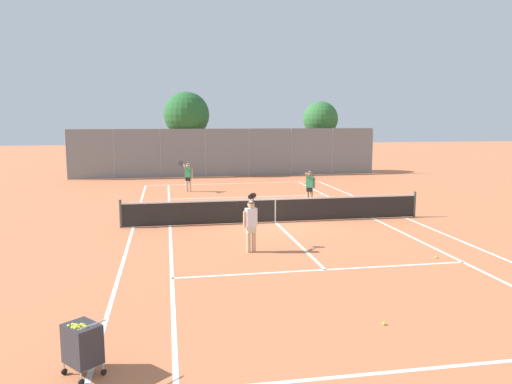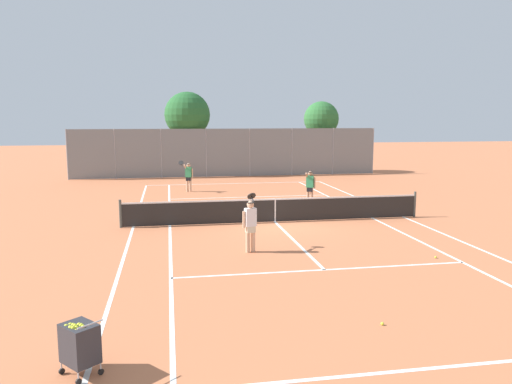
{
  "view_description": "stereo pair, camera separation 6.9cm",
  "coord_description": "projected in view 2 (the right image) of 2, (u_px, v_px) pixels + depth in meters",
  "views": [
    {
      "loc": [
        -4.18,
        -19.0,
        4.11
      ],
      "look_at": [
        -0.51,
        1.5,
        1.0
      ],
      "focal_mm": 35.0,
      "sensor_mm": 36.0,
      "label": 1
    },
    {
      "loc": [
        -4.11,
        -19.01,
        4.11
      ],
      "look_at": [
        -0.51,
        1.5,
        1.0
      ],
      "focal_mm": 35.0,
      "sensor_mm": 36.0,
      "label": 2
    }
  ],
  "objects": [
    {
      "name": "ground_plane",
      "position": [
        275.0,
        222.0,
        19.83
      ],
      "size": [
        120.0,
        120.0,
        0.0
      ],
      "primitive_type": "plane",
      "color": "#C67047"
    },
    {
      "name": "court_line_markings",
      "position": [
        275.0,
        222.0,
        19.83
      ],
      "size": [
        11.1,
        23.9,
        0.01
      ],
      "color": "white",
      "rests_on": "ground"
    },
    {
      "name": "tennis_net",
      "position": [
        275.0,
        209.0,
        19.75
      ],
      "size": [
        12.0,
        0.1,
        1.07
      ],
      "color": "#474C47",
      "rests_on": "ground"
    },
    {
      "name": "ball_cart",
      "position": [
        80.0,
        343.0,
        7.98
      ],
      "size": [
        0.76,
        0.77,
        0.96
      ],
      "color": "#2D2D33",
      "rests_on": "ground"
    },
    {
      "name": "player_near_side",
      "position": [
        250.0,
        223.0,
        15.28
      ],
      "size": [
        0.54,
        0.83,
        1.77
      ],
      "color": "#D8A884",
      "rests_on": "ground"
    },
    {
      "name": "player_far_left",
      "position": [
        188.0,
        175.0,
        27.81
      ],
      "size": [
        0.83,
        0.69,
        1.77
      ],
      "color": "#D8A884",
      "rests_on": "ground"
    },
    {
      "name": "player_far_right",
      "position": [
        310.0,
        185.0,
        23.73
      ],
      "size": [
        0.55,
        0.46,
        1.6
      ],
      "color": "tan",
      "rests_on": "ground"
    },
    {
      "name": "loose_tennis_ball_0",
      "position": [
        382.0,
        324.0,
        9.96
      ],
      "size": [
        0.07,
        0.07,
        0.07
      ],
      "primitive_type": "sphere",
      "color": "#D1DB33",
      "rests_on": "ground"
    },
    {
      "name": "loose_tennis_ball_1",
      "position": [
        177.0,
        213.0,
        21.43
      ],
      "size": [
        0.07,
        0.07,
        0.07
      ],
      "primitive_type": "sphere",
      "color": "#D1DB33",
      "rests_on": "ground"
    },
    {
      "name": "loose_tennis_ball_2",
      "position": [
        436.0,
        257.0,
        14.71
      ],
      "size": [
        0.07,
        0.07,
        0.07
      ],
      "primitive_type": "sphere",
      "color": "#D1DB33",
      "rests_on": "ground"
    },
    {
      "name": "loose_tennis_ball_3",
      "position": [
        360.0,
        213.0,
        21.53
      ],
      "size": [
        0.07,
        0.07,
        0.07
      ],
      "primitive_type": "sphere",
      "color": "#D1DB33",
      "rests_on": "ground"
    },
    {
      "name": "back_fence",
      "position": [
        228.0,
        153.0,
        34.87
      ],
      "size": [
        21.55,
        0.08,
        3.37
      ],
      "color": "gray",
      "rests_on": "ground"
    },
    {
      "name": "tree_behind_left",
      "position": [
        186.0,
        116.0,
        35.51
      ],
      "size": [
        3.24,
        3.24,
        5.94
      ],
      "color": "brown",
      "rests_on": "ground"
    },
    {
      "name": "tree_behind_right",
      "position": [
        322.0,
        120.0,
        37.68
      ],
      "size": [
        2.63,
        2.63,
        5.33
      ],
      "color": "brown",
      "rests_on": "ground"
    }
  ]
}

